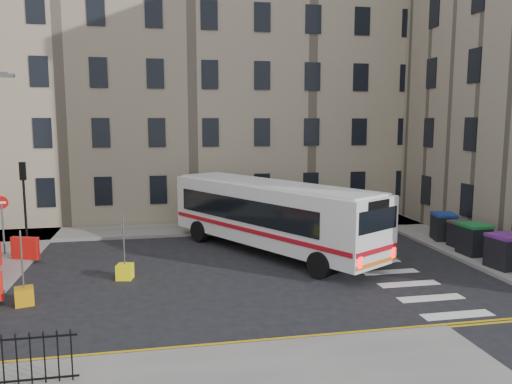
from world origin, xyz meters
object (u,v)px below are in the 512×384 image
object	(u,v)px
wheelie_bin_e	(443,226)
wheelie_bin_c	(474,239)
bollard_yellow	(125,272)
bollard_chevron	(24,296)
wheelie_bin_d	(462,234)
bus	(271,213)
wheelie_bin_b	(504,251)

from	to	relation	value
wheelie_bin_e	wheelie_bin_c	bearing A→B (deg)	-80.83
bollard_yellow	bollard_chevron	xyz separation A→B (m)	(-3.20, -2.27, 0.00)
bollard_chevron	wheelie_bin_c	bearing A→B (deg)	7.48
wheelie_bin_d	bollard_yellow	size ratio (longest dim) A/B	2.12
bus	wheelie_bin_b	size ratio (longest dim) A/B	8.34
wheelie_bin_d	bollard_chevron	distance (m)	19.46
bus	wheelie_bin_d	distance (m)	9.42
bollard_yellow	bollard_chevron	world-z (taller)	same
wheelie_bin_c	bus	bearing A→B (deg)	160.90
bus	bollard_chevron	bearing A→B (deg)	177.62
wheelie_bin_c	bollard_chevron	world-z (taller)	wheelie_bin_c
bus	wheelie_bin_d	bearing A→B (deg)	-38.73
wheelie_bin_b	bollard_yellow	bearing A→B (deg)	165.24
wheelie_bin_c	bollard_chevron	xyz separation A→B (m)	(-18.80, -2.47, -0.57)
wheelie_bin_e	bollard_chevron	distance (m)	19.82
wheelie_bin_e	bollard_yellow	distance (m)	16.18
wheelie_bin_d	wheelie_bin_e	world-z (taller)	wheelie_bin_e
wheelie_bin_b	bollard_chevron	world-z (taller)	wheelie_bin_b
wheelie_bin_b	wheelie_bin_c	distance (m)	2.20
wheelie_bin_d	wheelie_bin_e	xyz separation A→B (m)	(-0.02, 1.59, 0.06)
wheelie_bin_d	wheelie_bin_e	bearing A→B (deg)	87.48
wheelie_bin_d	wheelie_bin_e	distance (m)	1.59
wheelie_bin_b	wheelie_bin_e	xyz separation A→B (m)	(0.36, 5.14, -0.01)
wheelie_bin_d	bollard_chevron	world-z (taller)	wheelie_bin_d
wheelie_bin_e	bollard_chevron	xyz separation A→B (m)	(-19.06, -5.41, -0.55)
bus	wheelie_bin_e	distance (m)	9.30
bus	wheelie_bin_b	xyz separation A→B (m)	(8.88, -4.93, -1.04)
wheelie_bin_c	bollard_yellow	world-z (taller)	wheelie_bin_c
wheelie_bin_b	wheelie_bin_d	bearing A→B (deg)	76.57
bollard_yellow	wheelie_bin_e	bearing A→B (deg)	11.18
wheelie_bin_c	wheelie_bin_d	xyz separation A→B (m)	(0.28, 1.35, -0.08)
wheelie_bin_c	wheelie_bin_d	size ratio (longest dim) A/B	1.12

